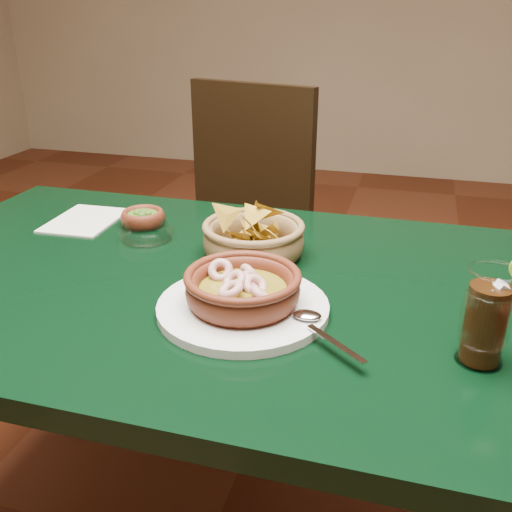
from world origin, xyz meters
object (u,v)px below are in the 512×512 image
(dining_table, at_px, (188,320))
(cola_drink, at_px, (486,318))
(chip_basket, at_px, (254,238))
(dining_chair, at_px, (230,233))
(shrimp_plate, at_px, (243,293))

(dining_table, xyz_separation_m, cola_drink, (0.50, -0.15, 0.17))
(chip_basket, bearing_deg, cola_drink, -33.13)
(dining_chair, bearing_deg, shrimp_plate, -69.98)
(dining_table, relative_size, shrimp_plate, 3.46)
(dining_table, relative_size, dining_chair, 1.22)
(dining_chair, relative_size, shrimp_plate, 2.84)
(dining_table, bearing_deg, dining_chair, 102.25)
(dining_chair, xyz_separation_m, cola_drink, (0.65, -0.86, 0.28))
(dining_chair, bearing_deg, cola_drink, -52.86)
(dining_chair, height_order, cola_drink, dining_chair)
(shrimp_plate, xyz_separation_m, chip_basket, (-0.05, 0.22, 0.00))
(cola_drink, bearing_deg, shrimp_plate, 173.26)
(dining_table, height_order, cola_drink, cola_drink)
(dining_table, height_order, shrimp_plate, shrimp_plate)
(cola_drink, bearing_deg, chip_basket, 146.87)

